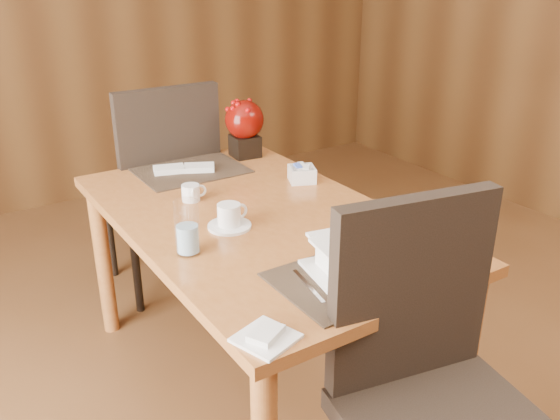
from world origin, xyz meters
TOP-DOWN VIEW (x-y plane):
  - dining_table at (0.00, 0.60)m, footprint 0.90×1.50m
  - placemat_near at (0.00, 0.05)m, footprint 0.45×0.33m
  - placemat_far at (0.00, 1.15)m, footprint 0.45×0.33m
  - soup_setting at (0.02, 0.04)m, footprint 0.32×0.32m
  - coffee_cup at (-0.13, 0.55)m, footprint 0.15×0.15m
  - water_glass at (-0.33, 0.45)m, footprint 0.09×0.09m
  - creamer_jug at (-0.14, 0.84)m, footprint 0.10×0.10m
  - sugar_caddy at (0.33, 0.79)m, footprint 0.14×0.14m
  - berry_decor at (0.30, 1.21)m, footprint 0.18×0.18m
  - napkins_far at (-0.02, 1.15)m, footprint 0.27×0.19m
  - bread_plate at (-0.37, -0.07)m, footprint 0.17×0.17m
  - near_chair at (0.02, -0.27)m, footprint 0.58×0.58m
  - far_chair at (-0.01, 1.47)m, footprint 0.51×0.52m

SIDE VIEW (x-z plane):
  - near_chair at x=0.02m, z-range 0.07..1.13m
  - far_chair at x=-0.01m, z-range 0.07..1.15m
  - dining_table at x=0.00m, z-range 0.28..1.03m
  - placemat_near at x=0.00m, z-range 0.75..0.76m
  - placemat_far at x=0.00m, z-range 0.75..0.76m
  - bread_plate at x=-0.37m, z-range 0.75..0.76m
  - napkins_far at x=-0.02m, z-range 0.76..0.78m
  - sugar_caddy at x=0.33m, z-range 0.75..0.81m
  - creamer_jug at x=-0.14m, z-range 0.75..0.81m
  - coffee_cup at x=-0.13m, z-range 0.74..0.83m
  - soup_setting at x=0.02m, z-range 0.75..0.86m
  - water_glass at x=-0.33m, z-range 0.75..0.93m
  - berry_decor at x=0.30m, z-range 0.77..1.03m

